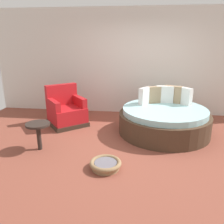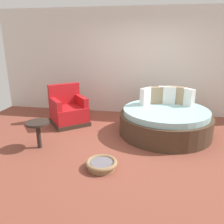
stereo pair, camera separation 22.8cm
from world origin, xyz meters
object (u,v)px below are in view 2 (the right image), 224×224
Objects in this scene: pet_basket at (102,164)px; side_table at (38,127)px; red_armchair at (68,110)px; round_daybed at (165,120)px.

side_table reaches higher than pet_basket.
red_armchair is 1.37m from side_table.
pet_basket is (-1.05, -1.66, -0.22)m from round_daybed.
side_table is at bearing 158.74° from pet_basket.
round_daybed is 1.75× the size of red_armchair.
round_daybed reaches higher than side_table.
round_daybed is at bearing 25.68° from side_table.
side_table is at bearing -154.32° from round_daybed.
pet_basket is at bearing -56.54° from red_armchair.
round_daybed is 2.64m from side_table.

